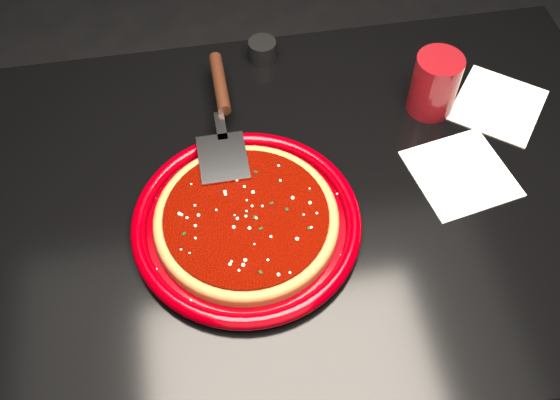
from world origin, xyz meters
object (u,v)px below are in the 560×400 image
Objects in this scene: table at (301,292)px; pizza_server at (222,116)px; plate at (247,222)px; cup at (435,84)px; ramekin at (262,50)px.

table is 3.45× the size of pizza_server.
pizza_server is at bearing 93.48° from plate.
table is at bearing -149.23° from cup.
pizza_server is 0.39m from cup.
cup is (0.37, 0.21, 0.05)m from plate.
pizza_server is at bearing -118.36° from ramekin.
cup is at bearing -0.44° from pizza_server.
table is 0.41m from plate.
pizza_server is at bearing -179.98° from cup.
ramekin is at bearing 61.17° from pizza_server.
ramekin is at bearing 94.01° from table.
table is at bearing -52.30° from pizza_server.
plate is at bearing -155.57° from table.
pizza_server is 2.95× the size of cup.
cup is at bearing 30.77° from table.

